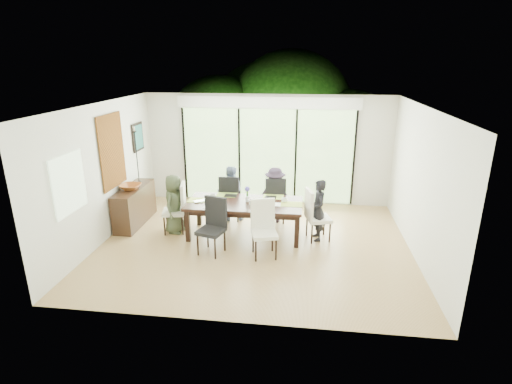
# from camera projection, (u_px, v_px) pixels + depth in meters

# --- Properties ---
(floor) EXTENTS (6.00, 5.00, 0.01)m
(floor) POSITION_uv_depth(u_px,v_px,m) (254.00, 244.00, 7.91)
(floor) COLOR olive
(floor) RESTS_ON ground
(ceiling) EXTENTS (6.00, 5.00, 0.01)m
(ceiling) POSITION_uv_depth(u_px,v_px,m) (254.00, 105.00, 7.05)
(ceiling) COLOR white
(ceiling) RESTS_ON wall_back
(wall_back) EXTENTS (6.00, 0.02, 2.70)m
(wall_back) POSITION_uv_depth(u_px,v_px,m) (267.00, 150.00, 9.84)
(wall_back) COLOR beige
(wall_back) RESTS_ON floor
(wall_front) EXTENTS (6.00, 0.02, 2.70)m
(wall_front) POSITION_uv_depth(u_px,v_px,m) (229.00, 234.00, 5.12)
(wall_front) COLOR beige
(wall_front) RESTS_ON floor
(wall_left) EXTENTS (0.02, 5.00, 2.70)m
(wall_left) POSITION_uv_depth(u_px,v_px,m) (103.00, 173.00, 7.84)
(wall_left) COLOR beige
(wall_left) RESTS_ON floor
(wall_right) EXTENTS (0.02, 5.00, 2.70)m
(wall_right) POSITION_uv_depth(u_px,v_px,m) (421.00, 185.00, 7.12)
(wall_right) COLOR silver
(wall_right) RESTS_ON floor
(glass_doors) EXTENTS (4.20, 0.02, 2.30)m
(glass_doors) POSITION_uv_depth(u_px,v_px,m) (267.00, 156.00, 9.85)
(glass_doors) COLOR #598C3F
(glass_doors) RESTS_ON wall_back
(blinds_header) EXTENTS (4.40, 0.06, 0.28)m
(blinds_header) POSITION_uv_depth(u_px,v_px,m) (268.00, 103.00, 9.43)
(blinds_header) COLOR white
(blinds_header) RESTS_ON wall_back
(mullion_a) EXTENTS (0.05, 0.04, 2.30)m
(mullion_a) POSITION_uv_depth(u_px,v_px,m) (185.00, 154.00, 10.10)
(mullion_a) COLOR black
(mullion_a) RESTS_ON wall_back
(mullion_b) EXTENTS (0.05, 0.04, 2.30)m
(mullion_b) POSITION_uv_depth(u_px,v_px,m) (239.00, 155.00, 9.93)
(mullion_b) COLOR black
(mullion_b) RESTS_ON wall_back
(mullion_c) EXTENTS (0.05, 0.04, 2.30)m
(mullion_c) POSITION_uv_depth(u_px,v_px,m) (296.00, 157.00, 9.76)
(mullion_c) COLOR black
(mullion_c) RESTS_ON wall_back
(mullion_d) EXTENTS (0.05, 0.04, 2.30)m
(mullion_d) POSITION_uv_depth(u_px,v_px,m) (354.00, 159.00, 9.59)
(mullion_d) COLOR black
(mullion_d) RESTS_ON wall_back
(side_window) EXTENTS (0.02, 0.90, 1.00)m
(side_window) POSITION_uv_depth(u_px,v_px,m) (69.00, 184.00, 6.66)
(side_window) COLOR #8CAD7F
(side_window) RESTS_ON wall_left
(deck) EXTENTS (6.00, 1.80, 0.10)m
(deck) POSITION_uv_depth(u_px,v_px,m) (270.00, 192.00, 11.13)
(deck) COLOR brown
(deck) RESTS_ON ground
(rail_top) EXTENTS (6.00, 0.08, 0.06)m
(rail_top) POSITION_uv_depth(u_px,v_px,m) (273.00, 164.00, 11.69)
(rail_top) COLOR brown
(rail_top) RESTS_ON deck
(foliage_left) EXTENTS (3.20, 3.20, 3.20)m
(foliage_left) POSITION_uv_depth(u_px,v_px,m) (219.00, 127.00, 12.56)
(foliage_left) COLOR #14380F
(foliage_left) RESTS_ON ground
(foliage_mid) EXTENTS (4.00, 4.00, 4.00)m
(foliage_mid) POSITION_uv_depth(u_px,v_px,m) (290.00, 114.00, 12.75)
(foliage_mid) COLOR #14380F
(foliage_mid) RESTS_ON ground
(foliage_right) EXTENTS (2.80, 2.80, 2.80)m
(foliage_right) POSITION_uv_depth(u_px,v_px,m) (349.00, 137.00, 11.95)
(foliage_right) COLOR #14380F
(foliage_right) RESTS_ON ground
(foliage_far) EXTENTS (3.60, 3.60, 3.60)m
(foliage_far) POSITION_uv_depth(u_px,v_px,m) (262.00, 116.00, 13.58)
(foliage_far) COLOR #14380F
(foliage_far) RESTS_ON ground
(table_top) EXTENTS (2.33, 1.07, 0.06)m
(table_top) POSITION_uv_depth(u_px,v_px,m) (245.00, 204.00, 8.08)
(table_top) COLOR black
(table_top) RESTS_ON floor
(table_apron) EXTENTS (2.13, 0.87, 0.10)m
(table_apron) POSITION_uv_depth(u_px,v_px,m) (245.00, 208.00, 8.11)
(table_apron) COLOR black
(table_apron) RESTS_ON floor
(table_leg_fl) EXTENTS (0.09, 0.09, 0.67)m
(table_leg_fl) POSITION_uv_depth(u_px,v_px,m) (188.00, 226.00, 7.92)
(table_leg_fl) COLOR black
(table_leg_fl) RESTS_ON floor
(table_leg_fr) EXTENTS (0.09, 0.09, 0.67)m
(table_leg_fr) POSITION_uv_depth(u_px,v_px,m) (297.00, 231.00, 7.66)
(table_leg_fr) COLOR black
(table_leg_fr) RESTS_ON floor
(table_leg_bl) EXTENTS (0.09, 0.09, 0.67)m
(table_leg_bl) POSITION_uv_depth(u_px,v_px,m) (199.00, 210.00, 8.73)
(table_leg_bl) COLOR black
(table_leg_bl) RESTS_ON floor
(table_leg_br) EXTENTS (0.09, 0.09, 0.67)m
(table_leg_br) POSITION_uv_depth(u_px,v_px,m) (298.00, 215.00, 8.47)
(table_leg_br) COLOR black
(table_leg_br) RESTS_ON floor
(chair_left_end) EXTENTS (0.53, 0.53, 1.07)m
(chair_left_end) POSITION_uv_depth(u_px,v_px,m) (174.00, 208.00, 8.31)
(chair_left_end) COLOR silver
(chair_left_end) RESTS_ON floor
(chair_right_end) EXTENTS (0.55, 0.55, 1.07)m
(chair_right_end) POSITION_uv_depth(u_px,v_px,m) (319.00, 215.00, 7.95)
(chair_right_end) COLOR white
(chair_right_end) RESTS_ON floor
(chair_far_left) EXTENTS (0.46, 0.46, 1.07)m
(chair_far_left) POSITION_uv_depth(u_px,v_px,m) (231.00, 197.00, 8.98)
(chair_far_left) COLOR black
(chair_far_left) RESTS_ON floor
(chair_far_right) EXTENTS (0.50, 0.50, 1.07)m
(chair_far_right) POSITION_uv_depth(u_px,v_px,m) (275.00, 199.00, 8.86)
(chair_far_right) COLOR black
(chair_far_right) RESTS_ON floor
(chair_near_left) EXTENTS (0.55, 0.55, 1.07)m
(chair_near_left) POSITION_uv_depth(u_px,v_px,m) (211.00, 227.00, 7.37)
(chair_near_left) COLOR black
(chair_near_left) RESTS_ON floor
(chair_near_right) EXTENTS (0.55, 0.55, 1.07)m
(chair_near_right) POSITION_uv_depth(u_px,v_px,m) (264.00, 230.00, 7.25)
(chair_near_right) COLOR white
(chair_near_right) RESTS_ON floor
(person_left_end) EXTENTS (0.46, 0.64, 1.25)m
(person_left_end) POSITION_uv_depth(u_px,v_px,m) (174.00, 204.00, 8.28)
(person_left_end) COLOR #3C472F
(person_left_end) RESTS_ON floor
(person_right_end) EXTENTS (0.49, 0.65, 1.25)m
(person_right_end) POSITION_uv_depth(u_px,v_px,m) (318.00, 210.00, 7.92)
(person_right_end) COLOR black
(person_right_end) RESTS_ON floor
(person_far_left) EXTENTS (0.64, 0.46, 1.25)m
(person_far_left) POSITION_uv_depth(u_px,v_px,m) (230.00, 193.00, 8.94)
(person_far_left) COLOR #7688AA
(person_far_left) RESTS_ON floor
(person_far_right) EXTENTS (0.60, 0.39, 1.25)m
(person_far_right) POSITION_uv_depth(u_px,v_px,m) (275.00, 195.00, 8.82)
(person_far_right) COLOR #2D2132
(person_far_right) RESTS_ON floor
(placemat_left) EXTENTS (0.43, 0.31, 0.01)m
(placemat_left) POSITION_uv_depth(u_px,v_px,m) (199.00, 200.00, 8.18)
(placemat_left) COLOR #A2B841
(placemat_left) RESTS_ON table_top
(placemat_right) EXTENTS (0.43, 0.31, 0.01)m
(placemat_right) POSITION_uv_depth(u_px,v_px,m) (292.00, 204.00, 7.95)
(placemat_right) COLOR #96A73B
(placemat_right) RESTS_ON table_top
(placemat_far_l) EXTENTS (0.43, 0.31, 0.01)m
(placemat_far_l) POSITION_uv_depth(u_px,v_px,m) (227.00, 195.00, 8.50)
(placemat_far_l) COLOR #83A33A
(placemat_far_l) RESTS_ON table_top
(placemat_far_r) EXTENTS (0.43, 0.31, 0.01)m
(placemat_far_r) POSITION_uv_depth(u_px,v_px,m) (273.00, 197.00, 8.38)
(placemat_far_r) COLOR #A5C646
(placemat_far_r) RESTS_ON table_top
(placemat_paper) EXTENTS (0.43, 0.31, 0.01)m
(placemat_paper) POSITION_uv_depth(u_px,v_px,m) (215.00, 206.00, 7.85)
(placemat_paper) COLOR white
(placemat_paper) RESTS_ON table_top
(tablet_far_l) EXTENTS (0.25, 0.17, 0.01)m
(tablet_far_l) POSITION_uv_depth(u_px,v_px,m) (231.00, 195.00, 8.44)
(tablet_far_l) COLOR black
(tablet_far_l) RESTS_ON table_top
(tablet_far_r) EXTENTS (0.23, 0.16, 0.01)m
(tablet_far_r) POSITION_uv_depth(u_px,v_px,m) (271.00, 197.00, 8.33)
(tablet_far_r) COLOR black
(tablet_far_r) RESTS_ON table_top
(papers) EXTENTS (0.29, 0.21, 0.00)m
(papers) POSITION_uv_depth(u_px,v_px,m) (279.00, 205.00, 7.94)
(papers) COLOR white
(papers) RESTS_ON table_top
(platter_base) EXTENTS (0.25, 0.25, 0.02)m
(platter_base) POSITION_uv_depth(u_px,v_px,m) (215.00, 205.00, 7.85)
(platter_base) COLOR white
(platter_base) RESTS_ON table_top
(platter_snacks) EXTENTS (0.19, 0.19, 0.01)m
(platter_snacks) POSITION_uv_depth(u_px,v_px,m) (215.00, 205.00, 7.84)
(platter_snacks) COLOR orange
(platter_snacks) RESTS_ON table_top
(vase) EXTENTS (0.08, 0.08, 0.12)m
(vase) POSITION_uv_depth(u_px,v_px,m) (247.00, 199.00, 8.09)
(vase) COLOR silver
(vase) RESTS_ON table_top
(hyacinth_stems) EXTENTS (0.04, 0.04, 0.16)m
(hyacinth_stems) POSITION_uv_depth(u_px,v_px,m) (247.00, 193.00, 8.05)
(hyacinth_stems) COLOR #337226
(hyacinth_stems) RESTS_ON table_top
(hyacinth_blooms) EXTENTS (0.11, 0.11, 0.11)m
(hyacinth_blooms) POSITION_uv_depth(u_px,v_px,m) (247.00, 189.00, 8.02)
(hyacinth_blooms) COLOR #5A4DC1
(hyacinth_blooms) RESTS_ON table_top
(laptop) EXTENTS (0.38, 0.35, 0.03)m
(laptop) POSITION_uv_depth(u_px,v_px,m) (202.00, 202.00, 8.07)
(laptop) COLOR silver
(laptop) RESTS_ON table_top
(cup_a) EXTENTS (0.17, 0.17, 0.09)m
(cup_a) POSITION_uv_depth(u_px,v_px,m) (212.00, 196.00, 8.28)
(cup_a) COLOR white
(cup_a) RESTS_ON table_top
(cup_b) EXTENTS (0.12, 0.12, 0.09)m
(cup_b) POSITION_uv_depth(u_px,v_px,m) (251.00, 202.00, 7.94)
(cup_b) COLOR white
(cup_b) RESTS_ON table_top
(cup_c) EXTENTS (0.14, 0.14, 0.09)m
(cup_c) POSITION_uv_depth(u_px,v_px,m) (284.00, 200.00, 8.05)
(cup_c) COLOR white
(cup_c) RESTS_ON table_top
(book) EXTENTS (0.16, 0.22, 0.02)m
(book) POSITION_uv_depth(u_px,v_px,m) (257.00, 202.00, 8.08)
(book) COLOR white
(book) RESTS_ON table_top
(sideboard) EXTENTS (0.41, 1.47, 0.82)m
(sideboard) POSITION_uv_depth(u_px,v_px,m) (135.00, 205.00, 8.79)
(sideboard) COLOR black
(sideboard) RESTS_ON floor
(bowl) EXTENTS (0.44, 0.44, 0.11)m
(bowl) POSITION_uv_depth(u_px,v_px,m) (131.00, 187.00, 8.55)
(bowl) COLOR brown
(bowl) RESTS_ON sideboard
(candlestick_base) EXTENTS (0.09, 0.09, 0.04)m
(candlestick_base) POSITION_uv_depth(u_px,v_px,m) (139.00, 182.00, 8.98)
(candlestick_base) COLOR black
(candlestick_base) RESTS_ON sideboard
(candlestick_shaft) EXTENTS (0.02, 0.02, 1.15)m
(candlestick_shaft) POSITION_uv_depth(u_px,v_px,m) (137.00, 157.00, 8.80)
(candlestick_shaft) COLOR black
(candlestick_shaft) RESTS_ON sideboard
(candlestick_pan) EXTENTS (0.09, 0.09, 0.03)m
(candlestick_pan) POSITION_uv_depth(u_px,v_px,m) (134.00, 132.00, 8.62)
(candlestick_pan) COLOR black
(candlestick_pan) RESTS_ON sideboard
(candle) EXTENTS (0.03, 0.03, 0.09)m
(candle) POSITION_uv_depth(u_px,v_px,m) (134.00, 129.00, 8.60)
(candle) COLOR silver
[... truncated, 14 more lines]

